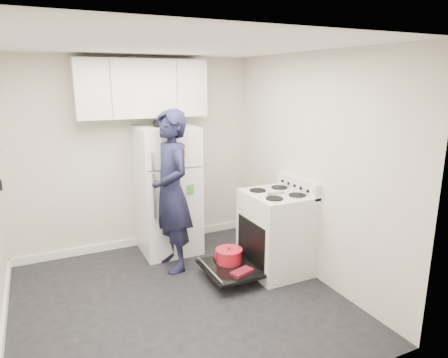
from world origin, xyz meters
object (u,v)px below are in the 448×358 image
electric_range (275,233)px  open_oven_door (229,262)px  person (171,191)px  refrigerator (167,190)px

electric_range → open_oven_door: 0.63m
open_oven_door → person: bearing=131.7°
open_oven_door → refrigerator: (-0.38, 1.05, 0.63)m
open_oven_door → electric_range: bearing=-5.5°
electric_range → refrigerator: 1.49m
open_oven_door → person: 1.05m
person → open_oven_door: bearing=37.7°
electric_range → refrigerator: bearing=130.5°
electric_range → open_oven_door: size_ratio=1.57×
person → refrigerator: bearing=163.6°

